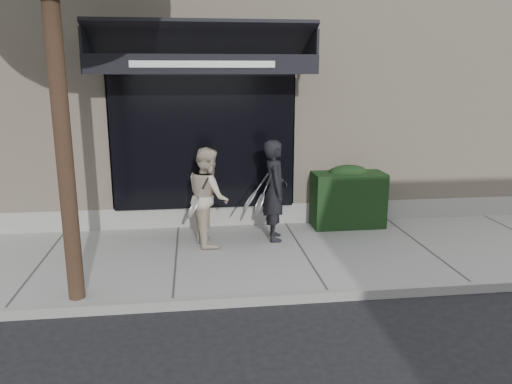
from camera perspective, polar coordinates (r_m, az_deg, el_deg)
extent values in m
plane|color=black|center=(8.08, 5.36, -7.49)|extent=(80.00, 80.00, 0.00)
cube|color=gray|center=(8.06, 5.37, -7.10)|extent=(20.00, 3.00, 0.12)
cube|color=gray|center=(6.67, 8.31, -11.64)|extent=(20.00, 0.10, 0.14)
cube|color=beige|center=(12.47, 0.53, 12.89)|extent=(14.00, 7.00, 5.50)
cube|color=gray|center=(9.58, 3.19, -2.49)|extent=(14.02, 0.42, 0.50)
cube|color=black|center=(8.97, -6.03, 6.47)|extent=(3.20, 0.30, 2.60)
cube|color=gray|center=(9.23, -16.10, 6.22)|extent=(0.08, 0.40, 2.60)
cube|color=gray|center=(9.29, 3.92, 6.76)|extent=(0.08, 0.40, 2.60)
cube|color=gray|center=(9.06, -6.27, 15.03)|extent=(3.36, 0.40, 0.12)
cube|color=black|center=(8.37, -6.22, 16.94)|extent=(3.60, 1.03, 0.55)
cube|color=black|center=(7.86, -6.06, 14.33)|extent=(3.60, 0.05, 0.30)
cube|color=white|center=(7.83, -6.05, 14.33)|extent=(2.20, 0.01, 0.10)
cube|color=black|center=(8.51, -18.74, 15.74)|extent=(0.04, 1.00, 0.45)
cube|color=black|center=(8.59, 6.26, 16.32)|extent=(0.04, 1.00, 0.45)
cube|color=black|center=(9.33, 10.38, -0.79)|extent=(1.30, 0.70, 1.00)
ellipsoid|color=black|center=(9.22, 10.51, 2.23)|extent=(0.71, 0.38, 0.27)
cylinder|color=black|center=(6.26, -21.41, 8.11)|extent=(0.20, 0.20, 4.80)
imported|color=black|center=(8.33, 2.19, 0.17)|extent=(0.44, 0.64, 1.70)
torus|color=silver|center=(7.97, 0.37, -1.40)|extent=(0.16, 0.31, 0.29)
cylinder|color=silver|center=(7.97, 0.37, -1.40)|extent=(0.12, 0.28, 0.25)
cylinder|color=silver|center=(7.97, 0.37, -1.40)|extent=(0.18, 0.03, 0.09)
cylinder|color=black|center=(7.97, 0.37, -1.40)|extent=(0.20, 0.05, 0.11)
torus|color=silver|center=(7.88, -0.71, -0.94)|extent=(0.22, 0.32, 0.27)
cylinder|color=silver|center=(7.88, -0.71, -0.94)|extent=(0.18, 0.28, 0.23)
cylinder|color=silver|center=(7.88, -0.71, -0.94)|extent=(0.16, 0.04, 0.12)
cylinder|color=black|center=(7.88, -0.71, -0.94)|extent=(0.19, 0.05, 0.14)
imported|color=#C4B49C|center=(8.14, -5.47, -0.50)|extent=(0.77, 0.90, 1.61)
torus|color=silver|center=(7.79, -7.16, -1.76)|extent=(0.20, 0.32, 0.28)
cylinder|color=silver|center=(7.79, -7.16, -1.76)|extent=(0.17, 0.29, 0.24)
cylinder|color=silver|center=(7.79, -7.16, -1.76)|extent=(0.17, 0.04, 0.10)
cylinder|color=black|center=(7.79, -7.16, -1.76)|extent=(0.19, 0.06, 0.12)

